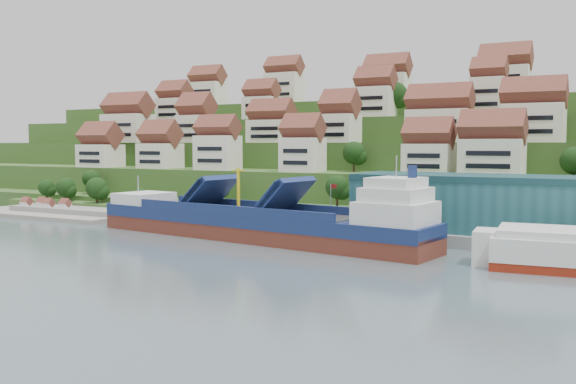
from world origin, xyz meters
The scene contains 10 objects.
ground centered at (0.00, 0.00, 0.00)m, with size 300.00×300.00×0.00m, color slate.
quay centered at (20.00, 15.00, 1.10)m, with size 180.00×14.00×2.20m, color gray.
pebble_beach centered at (-58.00, 12.00, 0.50)m, with size 45.00×20.00×1.00m, color gray.
hillside centered at (0.00, 103.55, 10.66)m, with size 260.00×128.00×31.00m.
hillside_village centered at (1.27, 60.62, 24.34)m, with size 154.62×61.61×29.78m.
hillside_trees centered at (-6.15, 46.92, 17.73)m, with size 138.54×61.95×31.71m.
warehouse centered at (52.00, 17.00, 7.20)m, with size 60.00×15.00×10.00m, color #255F66.
flagpole centered at (18.11, 10.00, 6.88)m, with size 1.28×0.16×8.00m.
beach_huts centered at (-60.00, 10.75, 2.10)m, with size 14.40×3.70×2.20m.
cargo_ship centered at (8.29, 0.99, 3.04)m, with size 71.77×20.38×15.64m.
Camera 1 is at (68.31, -99.37, 17.78)m, focal length 40.00 mm.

